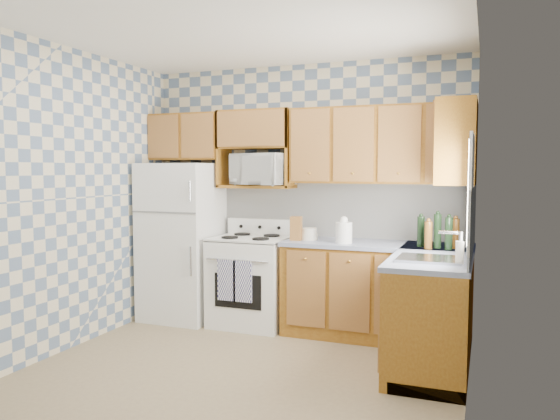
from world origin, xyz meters
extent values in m
plane|color=#796549|center=(0.00, 0.00, 0.00)|extent=(3.40, 3.40, 0.00)
cube|color=slate|center=(0.00, 1.60, 1.35)|extent=(3.40, 0.02, 2.70)
cube|color=slate|center=(1.70, 0.00, 1.35)|extent=(0.02, 3.20, 2.70)
cube|color=silver|center=(0.40, 1.59, 1.20)|extent=(2.60, 0.02, 0.56)
cube|color=silver|center=(1.69, 0.80, 1.20)|extent=(0.02, 1.60, 0.56)
cube|color=white|center=(-1.27, 1.25, 0.84)|extent=(0.75, 0.70, 1.68)
cube|color=white|center=(-0.47, 1.28, 0.45)|extent=(0.76, 0.65, 0.90)
cube|color=silver|center=(-0.47, 1.28, 0.91)|extent=(0.76, 0.65, 0.02)
cube|color=white|center=(-0.47, 1.55, 1.00)|extent=(0.76, 0.08, 0.17)
cube|color=navy|center=(-0.58, 0.93, 0.53)|extent=(0.19, 0.02, 0.41)
cube|color=navy|center=(-0.41, 0.93, 0.53)|extent=(0.19, 0.02, 0.41)
cube|color=brown|center=(0.82, 1.30, 0.44)|extent=(1.75, 0.60, 0.88)
cube|color=brown|center=(1.40, 0.80, 0.44)|extent=(0.60, 1.60, 0.88)
cube|color=slate|center=(0.82, 1.30, 0.90)|extent=(1.77, 0.63, 0.04)
cube|color=slate|center=(1.40, 0.80, 0.90)|extent=(0.63, 1.60, 0.04)
cube|color=brown|center=(0.82, 1.44, 1.85)|extent=(1.75, 0.33, 0.74)
cube|color=brown|center=(-1.29, 1.44, 1.97)|extent=(0.82, 0.33, 0.50)
cube|color=brown|center=(1.53, 1.25, 1.85)|extent=(0.33, 0.70, 0.74)
cube|color=brown|center=(-0.47, 1.44, 1.44)|extent=(0.80, 0.33, 0.03)
imported|color=white|center=(-0.40, 1.41, 1.62)|extent=(0.67, 0.53, 0.33)
cube|color=#B7B7BC|center=(1.40, 0.45, 0.93)|extent=(0.48, 0.40, 0.03)
cube|color=white|center=(1.69, 0.45, 1.45)|extent=(0.02, 0.66, 0.86)
cylinder|color=black|center=(1.40, 1.13, 1.07)|extent=(0.07, 0.07, 0.30)
cylinder|color=black|center=(1.50, 1.07, 1.06)|extent=(0.07, 0.07, 0.28)
cylinder|color=brown|center=(1.55, 1.17, 1.05)|extent=(0.07, 0.07, 0.26)
cylinder|color=brown|center=(1.33, 1.05, 1.04)|extent=(0.07, 0.07, 0.24)
cylinder|color=black|center=(1.25, 1.19, 1.06)|extent=(0.07, 0.07, 0.27)
cube|color=brown|center=(0.05, 1.20, 1.04)|extent=(0.12, 0.12, 0.23)
cylinder|color=white|center=(0.54, 1.16, 1.02)|extent=(0.16, 0.16, 0.20)
cylinder|color=beige|center=(1.62, 0.35, 1.01)|extent=(0.06, 0.06, 0.17)
camera|label=1|loc=(1.80, -3.84, 1.62)|focal=35.00mm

